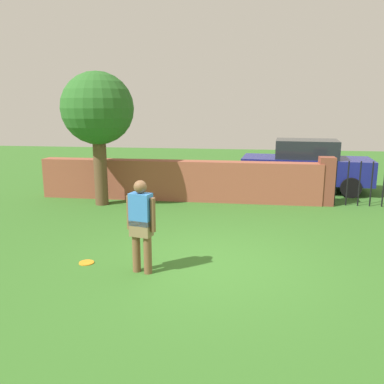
% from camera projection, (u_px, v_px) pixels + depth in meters
% --- Properties ---
extents(ground_plane, '(40.00, 40.00, 0.00)m').
position_uv_depth(ground_plane, '(211.00, 265.00, 7.23)').
color(ground_plane, '#336623').
extents(brick_wall, '(8.49, 0.50, 1.21)m').
position_uv_depth(brick_wall, '(178.00, 180.00, 12.10)').
color(brick_wall, brown).
rests_on(brick_wall, ground).
extents(tree, '(2.02, 2.02, 3.77)m').
position_uv_depth(tree, '(98.00, 110.00, 11.11)').
color(tree, brown).
rests_on(tree, ground).
extents(person, '(0.53, 0.30, 1.62)m').
position_uv_depth(person, '(141.00, 222.00, 6.72)').
color(person, brown).
rests_on(person, ground).
extents(fence_gate, '(2.63, 0.44, 1.40)m').
position_uv_depth(fence_gate, '(366.00, 182.00, 11.33)').
color(fence_gate, brown).
rests_on(fence_gate, ground).
extents(car, '(4.34, 2.22, 1.72)m').
position_uv_depth(car, '(306.00, 165.00, 13.47)').
color(car, navy).
rests_on(car, ground).
extents(frisbee_orange, '(0.27, 0.27, 0.02)m').
position_uv_depth(frisbee_orange, '(86.00, 263.00, 7.30)').
color(frisbee_orange, orange).
rests_on(frisbee_orange, ground).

